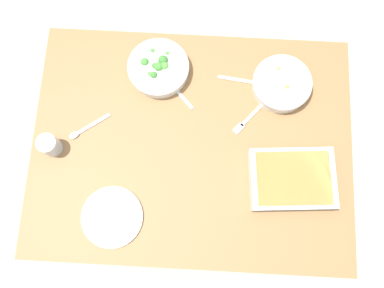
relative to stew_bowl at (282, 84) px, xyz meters
The scene contains 11 objects.
ground_plane 0.87m from the stew_bowl, 143.21° to the right, with size 6.00×6.00×0.00m, color #B2A899.
dining_table 0.43m from the stew_bowl, 143.21° to the right, with size 1.20×0.90×0.74m.
stew_bowl is the anchor object (origin of this frame).
broccoli_bowl 0.47m from the stew_bowl, behind, with size 0.24×0.24×0.07m.
baking_dish 0.37m from the stew_bowl, 84.01° to the right, with size 0.32×0.24×0.06m.
drink_cup 0.89m from the stew_bowl, 161.19° to the right, with size 0.07×0.07×0.08m.
side_plate 0.80m from the stew_bowl, 138.47° to the right, with size 0.22×0.22×0.01m, color white.
spoon_by_stew 0.13m from the stew_bowl, behind, with size 0.18×0.04×0.01m.
spoon_by_broccoli 0.41m from the stew_bowl, behind, with size 0.13×0.14×0.01m.
spoon_spare 0.77m from the stew_bowl, 163.96° to the right, with size 0.15×0.12×0.01m.
fork_on_table 0.19m from the stew_bowl, 131.40° to the right, with size 0.13×0.14×0.01m.
Camera 1 is at (0.02, -0.33, 2.17)m, focal length 36.62 mm.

